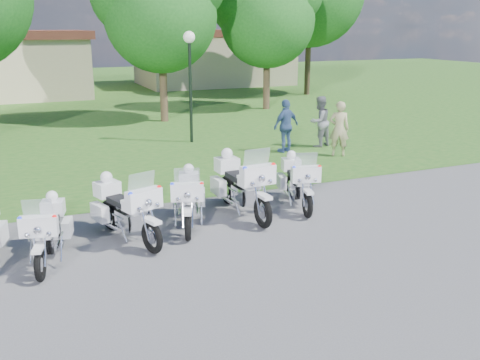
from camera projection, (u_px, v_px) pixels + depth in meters
name	position (u px, v px, depth m)	size (l,w,h in m)	color
ground	(219.00, 244.00, 11.12)	(100.00, 100.00, 0.00)	#535358
grass_lawn	(73.00, 95.00, 35.00)	(100.00, 48.00, 0.01)	#225C1D
motorcycle_2	(48.00, 230.00, 10.20)	(1.04, 2.12, 1.45)	black
motorcycle_3	(125.00, 208.00, 11.20)	(1.27, 2.33, 1.62)	black
motorcycle_4	(188.00, 198.00, 12.03)	(1.21, 2.18, 1.52)	black
motorcycle_5	(241.00, 184.00, 12.75)	(0.93, 2.62, 1.76)	black
motorcycle_6	(298.00, 181.00, 13.37)	(1.10, 2.22, 1.52)	black
lamp_post	(190.00, 59.00, 19.96)	(0.44, 0.44, 4.19)	black
tree_2	(159.00, 4.00, 23.99)	(6.01, 5.13, 8.01)	#38281C
tree_3	(266.00, 11.00, 27.82)	(5.82, 4.97, 7.76)	#38281C
building_east	(214.00, 57.00, 41.21)	(11.44, 7.28, 4.10)	#C0B28A
bystander_a	(339.00, 129.00, 18.37)	(0.69, 0.46, 1.90)	tan
bystander_b	(319.00, 122.00, 19.81)	(0.92, 0.71, 1.88)	slate
bystander_c	(286.00, 126.00, 18.95)	(1.11, 0.46, 1.89)	#375386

